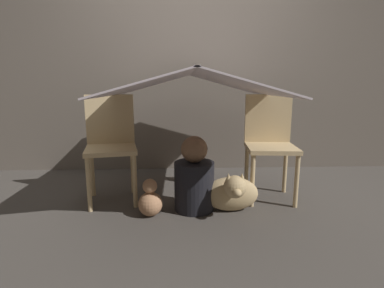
% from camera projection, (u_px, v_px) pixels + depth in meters
% --- Properties ---
extents(ground_plane, '(8.80, 8.80, 0.00)m').
position_uv_depth(ground_plane, '(193.00, 208.00, 2.43)').
color(ground_plane, '#47423D').
extents(wall_back, '(7.00, 0.05, 2.50)m').
position_uv_depth(wall_back, '(188.00, 61.00, 3.37)').
color(wall_back, '#6B6056').
rests_on(wall_back, ground_plane).
extents(chair_left, '(0.48, 0.48, 0.90)m').
position_uv_depth(chair_left, '(111.00, 142.00, 2.55)').
color(chair_left, '#D1B27F').
rests_on(chair_left, ground_plane).
extents(chair_right, '(0.44, 0.44, 0.90)m').
position_uv_depth(chair_right, '(270.00, 141.00, 2.61)').
color(chair_right, '#D1B27F').
rests_on(chair_right, ground_plane).
extents(sheet_canopy, '(1.35, 1.46, 0.20)m').
position_uv_depth(sheet_canopy, '(192.00, 83.00, 2.41)').
color(sheet_canopy, silver).
extents(person_front, '(0.32, 0.32, 0.60)m').
position_uv_depth(person_front, '(194.00, 179.00, 2.37)').
color(person_front, black).
rests_on(person_front, ground_plane).
extents(dog, '(0.43, 0.37, 0.36)m').
position_uv_depth(dog, '(232.00, 192.00, 2.33)').
color(dog, tan).
rests_on(dog, ground_plane).
extents(plush_toy, '(0.18, 0.18, 0.29)m').
position_uv_depth(plush_toy, '(150.00, 201.00, 2.27)').
color(plush_toy, tan).
rests_on(plush_toy, ground_plane).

